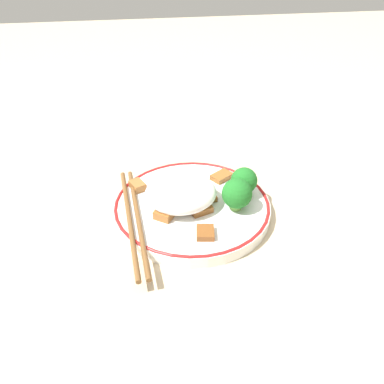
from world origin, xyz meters
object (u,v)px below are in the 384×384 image
(plate, at_px, (192,206))
(broccoli_back_left, at_px, (237,194))
(chopsticks, at_px, (134,218))
(broccoli_back_center, at_px, (244,181))

(plate, bearing_deg, broccoli_back_left, -22.05)
(plate, relative_size, chopsticks, 0.99)
(broccoli_back_left, bearing_deg, chopsticks, -179.60)
(plate, relative_size, broccoli_back_left, 4.77)
(broccoli_back_left, height_order, chopsticks, broccoli_back_left)
(chopsticks, bearing_deg, plate, 16.30)
(broccoli_back_center, height_order, chopsticks, broccoli_back_center)
(plate, xyz_separation_m, broccoli_back_center, (0.08, 0.01, 0.03))
(broccoli_back_center, relative_size, chopsticks, 0.19)
(chopsticks, bearing_deg, broccoli_back_left, 0.40)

